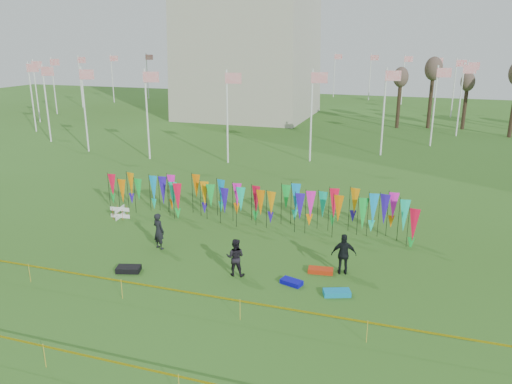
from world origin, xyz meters
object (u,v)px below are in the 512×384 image
(person_right, at_px, (344,254))
(kite_bag_black, at_px, (129,269))
(kite_bag_teal, at_px, (337,293))
(box_kite, at_px, (120,213))
(person_left, at_px, (159,231))
(person_mid, at_px, (235,257))
(kite_bag_red, at_px, (321,271))
(kite_bag_blue, at_px, (292,282))

(person_right, relative_size, kite_bag_black, 1.79)
(kite_bag_teal, bearing_deg, kite_bag_black, -175.15)
(kite_bag_black, height_order, kite_bag_teal, kite_bag_black)
(person_right, height_order, kite_bag_teal, person_right)
(box_kite, xyz_separation_m, kite_bag_teal, (14.13, -5.40, -0.24))
(person_left, xyz_separation_m, person_right, (9.54, 0.07, 0.01))
(person_mid, relative_size, person_right, 0.91)
(kite_bag_teal, bearing_deg, kite_bag_red, 119.54)
(box_kite, distance_m, kite_bag_black, 7.66)
(person_left, distance_m, kite_bag_blue, 7.77)
(box_kite, xyz_separation_m, kite_bag_black, (4.46, -6.22, -0.23))
(person_left, relative_size, kite_bag_red, 1.68)
(person_mid, height_order, person_right, person_right)
(box_kite, distance_m, person_mid, 10.61)
(person_right, relative_size, kite_bag_teal, 1.71)
(person_left, xyz_separation_m, kite_bag_teal, (9.61, -2.06, -0.86))
(person_right, height_order, kite_bag_blue, person_right)
(person_mid, relative_size, kite_bag_teal, 1.56)
(person_mid, height_order, kite_bag_red, person_mid)
(person_left, relative_size, person_mid, 1.08)
(person_left, bearing_deg, box_kite, -15.60)
(person_left, bearing_deg, kite_bag_teal, -171.27)
(person_left, bearing_deg, person_right, -158.77)
(person_left, xyz_separation_m, kite_bag_red, (8.54, -0.17, -0.86))
(kite_bag_red, height_order, kite_bag_black, kite_bag_black)
(kite_bag_blue, distance_m, kite_bag_black, 7.68)
(kite_bag_teal, bearing_deg, box_kite, 159.09)
(kite_bag_blue, height_order, kite_bag_red, kite_bag_red)
(person_mid, xyz_separation_m, kite_bag_blue, (2.69, -0.07, -0.79))
(kite_bag_teal, bearing_deg, person_mid, 174.90)
(kite_bag_black, bearing_deg, person_left, 88.85)
(box_kite, relative_size, kite_bag_teal, 0.62)
(kite_bag_blue, distance_m, kite_bag_red, 1.84)
(person_mid, bearing_deg, kite_bag_black, 7.23)
(kite_bag_teal, bearing_deg, person_right, 91.92)
(kite_bag_blue, bearing_deg, person_mid, 178.50)
(kite_bag_red, bearing_deg, kite_bag_black, -162.47)
(person_right, bearing_deg, kite_bag_teal, 78.78)
(person_right, xyz_separation_m, kite_bag_blue, (-2.01, -1.77, -0.88))
(person_mid, bearing_deg, box_kite, -35.04)
(person_left, distance_m, kite_bag_teal, 9.87)
(person_right, distance_m, kite_bag_red, 1.35)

